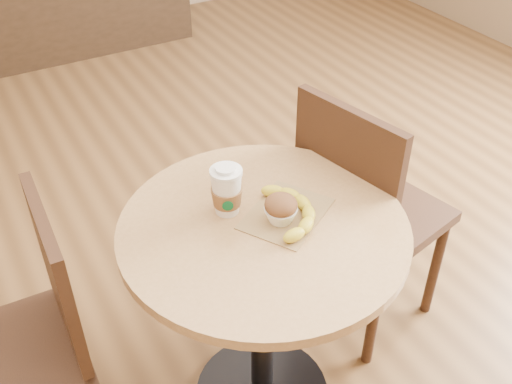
# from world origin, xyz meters

# --- Properties ---
(cafe_table) EXTENTS (0.77, 0.77, 0.75)m
(cafe_table) POSITION_xyz_m (0.04, 0.02, 0.56)
(cafe_table) COLOR black
(cafe_table) RESTS_ON ground
(chair_left) EXTENTS (0.40, 0.40, 0.88)m
(chair_left) POSITION_xyz_m (-0.59, 0.19, 0.48)
(chair_left) COLOR #372013
(chair_left) RESTS_ON ground
(chair_right) EXTENTS (0.49, 0.49, 0.94)m
(chair_right) POSITION_xyz_m (0.50, 0.16, 0.52)
(chair_right) COLOR #372013
(chair_right) RESTS_ON ground
(kraft_bag) EXTENTS (0.30, 0.28, 0.00)m
(kraft_bag) POSITION_xyz_m (0.11, 0.03, 0.75)
(kraft_bag) COLOR olive
(kraft_bag) RESTS_ON cafe_table
(coffee_cup) EXTENTS (0.09, 0.09, 0.14)m
(coffee_cup) POSITION_xyz_m (-0.02, 0.12, 0.81)
(coffee_cup) COLOR white
(coffee_cup) RESTS_ON cafe_table
(muffin) EXTENTS (0.09, 0.09, 0.08)m
(muffin) POSITION_xyz_m (0.08, 0.01, 0.79)
(muffin) COLOR white
(muffin) RESTS_ON kraft_bag
(banana) EXTENTS (0.23, 0.29, 0.03)m
(banana) POSITION_xyz_m (0.12, 0.02, 0.77)
(banana) COLOR yellow
(banana) RESTS_ON kraft_bag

